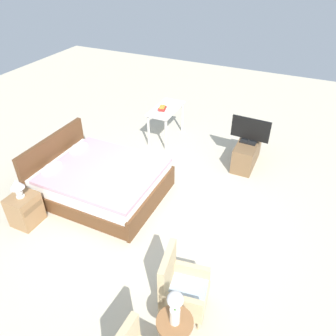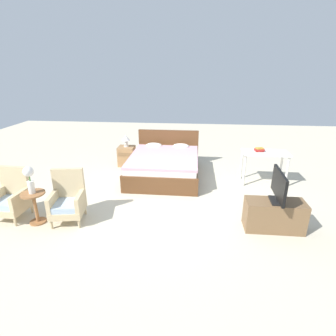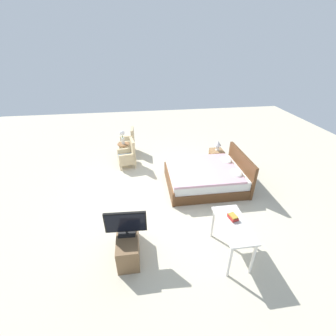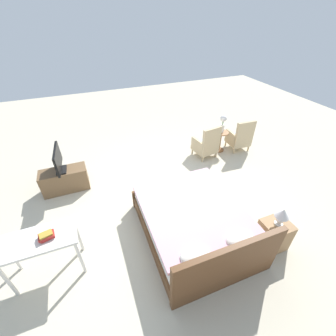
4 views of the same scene
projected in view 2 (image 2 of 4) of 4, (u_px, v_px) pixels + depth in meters
ground_plane at (161, 197)px, 5.58m from camera, size 16.00×16.00×0.00m
bed at (165, 165)px, 6.58m from camera, size 1.69×2.13×0.96m
armchair_by_window_left at (11, 198)px, 4.71m from camera, size 0.57×0.57×0.92m
armchair_by_window_right at (68, 201)px, 4.62m from camera, size 0.62×0.62×0.92m
side_table at (35, 204)px, 4.53m from camera, size 0.40×0.40×0.58m
flower_vase at (29, 177)px, 4.35m from camera, size 0.17×0.17×0.48m
nightstand at (127, 156)px, 7.31m from camera, size 0.44×0.41×0.54m
table_lamp at (126, 139)px, 7.14m from camera, size 0.22×0.22×0.33m
tv_stand at (274, 215)px, 4.38m from camera, size 0.96×0.40×0.52m
tv_flatscreen at (279, 187)px, 4.19m from camera, size 0.22×0.76×0.52m
vanity_desk at (265, 157)px, 6.04m from camera, size 1.04×0.52×0.77m
book_stack at (259, 150)px, 6.02m from camera, size 0.22×0.17×0.09m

